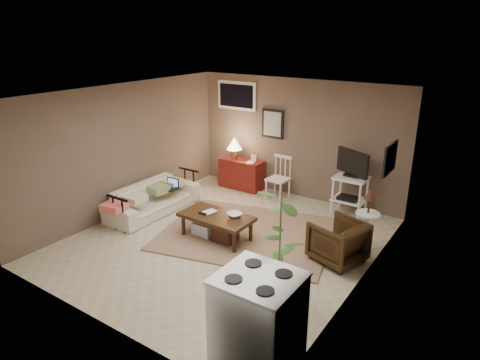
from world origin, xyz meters
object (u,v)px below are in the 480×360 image
Objects in this scene: coffee_table at (216,225)px; potted_plant at (280,243)px; red_console at (241,171)px; side_table at (368,212)px; armchair at (338,240)px; spindle_chair at (278,179)px; tv_stand at (351,181)px; sofa at (153,194)px; stove at (258,321)px.

potted_plant reaches higher than coffee_table.
side_table is (3.16, -1.18, 0.24)m from red_console.
red_console reaches higher than armchair.
spindle_chair is 1.51m from tv_stand.
red_console is 1.26× the size of spindle_chair.
tv_stand is 1.24× the size of side_table.
side_table is at bearing -57.83° from tv_stand.
red_console is at bearing 114.34° from coffee_table.
spindle_chair is (0.98, -0.10, 0.03)m from red_console.
coffee_table is at bearing -97.39° from sofa.
spindle_chair is 0.88× the size of side_table.
potted_plant is at bearing -49.63° from red_console.
red_console is at bearing -17.16° from sofa.
armchair is (1.97, -1.71, -0.06)m from spindle_chair.
stove is (3.69, -2.20, 0.15)m from sofa.
armchair is 2.43m from stove.
red_console is 0.89× the size of tv_stand.
coffee_table is 2.16m from spindle_chair.
red_console is at bearing -104.37° from armchair.
tv_stand is 0.79× the size of potted_plant.
coffee_table is 2.02m from potted_plant.
coffee_table is at bearing -89.00° from spindle_chair.
sofa is 3.68m from tv_stand.
potted_plant reaches higher than stove.
tv_stand reaches higher than stove.
potted_plant is (-0.45, -2.02, 0.21)m from side_table.
tv_stand reaches higher than sofa.
stove is at bearing -82.02° from tv_stand.
potted_plant is at bearing -60.71° from spindle_chair.
stove reaches higher than armchair.
coffee_table is at bearing -65.66° from red_console.
coffee_table is 2.48m from red_console.
side_table is 0.96× the size of stove.
coffee_table is 1.21× the size of side_table.
sofa is 3.90m from side_table.
spindle_chair is 4.62m from stove.
coffee_table is 1.98m from armchair.
tv_stand is 3.13m from potted_plant.
tv_stand is (2.47, -0.08, 0.27)m from red_console.
coffee_table is at bearing -153.37° from side_table.
stove is (-0.11, -3.06, -0.10)m from side_table.
potted_plant is (-0.23, -1.38, 0.48)m from armchair.
red_console reaches higher than spindle_chair.
coffee_table is at bearing 135.75° from stove.
potted_plant is (1.73, -3.09, 0.42)m from spindle_chair.
tv_stand is (1.45, 2.18, 0.40)m from coffee_table.
side_table reaches higher than armchair.
side_table is 3.06m from stove.
armchair is 1.48m from potted_plant.
armchair is 0.68× the size of stove.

